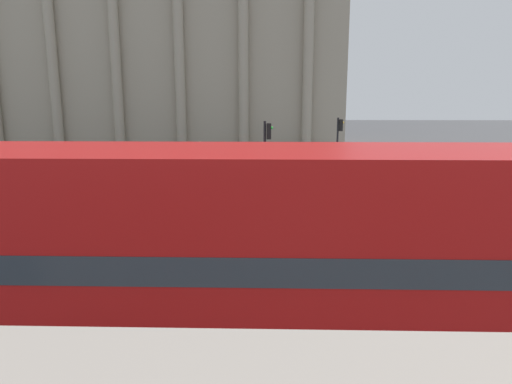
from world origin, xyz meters
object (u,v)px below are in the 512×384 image
object	(u,v)px
double_decker_bus	(233,254)
traffic_light_mid	(266,151)
traffic_light_far	(339,139)
car_maroon	(207,208)
pedestrian_white	(200,151)
plaza_building_left	(167,50)
pedestrian_olive	(329,158)

from	to	relation	value
double_decker_bus	traffic_light_mid	size ratio (longest dim) A/B	2.80
traffic_light_far	traffic_light_mid	bearing A→B (deg)	-119.92
car_maroon	pedestrian_white	bearing A→B (deg)	-97.28
double_decker_bus	plaza_building_left	size ratio (longest dim) A/B	0.30
traffic_light_far	pedestrian_olive	distance (m)	2.18
traffic_light_mid	pedestrian_olive	xyz separation A→B (m)	(4.05, 9.20, -1.52)
pedestrian_olive	plaza_building_left	bearing A→B (deg)	-68.01
plaza_building_left	car_maroon	bearing A→B (deg)	-75.64
pedestrian_olive	pedestrian_white	distance (m)	9.64
plaza_building_left	traffic_light_mid	distance (m)	32.41
traffic_light_mid	traffic_light_far	world-z (taller)	traffic_light_mid
plaza_building_left	traffic_light_far	size ratio (longest dim) A/B	9.87
plaza_building_left	traffic_light_far	world-z (taller)	plaza_building_left
pedestrian_olive	pedestrian_white	bearing A→B (deg)	-35.77
traffic_light_mid	pedestrian_white	bearing A→B (deg)	110.90
car_maroon	pedestrian_olive	bearing A→B (deg)	-133.16
pedestrian_olive	car_maroon	bearing A→B (deg)	49.66
double_decker_bus	pedestrian_white	xyz separation A→B (m)	(-4.39, 25.75, -1.26)
traffic_light_mid	pedestrian_white	size ratio (longest dim) A/B	2.22
double_decker_bus	plaza_building_left	xyz separation A→B (m)	(-10.21, 42.64, 7.53)
double_decker_bus	pedestrian_white	size ratio (longest dim) A/B	6.22
traffic_light_mid	traffic_light_far	xyz separation A→B (m)	(4.36, 7.57, -0.10)
traffic_light_mid	pedestrian_olive	world-z (taller)	traffic_light_mid
double_decker_bus	plaza_building_left	bearing A→B (deg)	102.12
traffic_light_mid	traffic_light_far	distance (m)	8.74
pedestrian_white	double_decker_bus	bearing A→B (deg)	127.34
traffic_light_mid	pedestrian_olive	size ratio (longest dim) A/B	2.23
pedestrian_white	traffic_light_mid	bearing A→B (deg)	138.56
traffic_light_mid	traffic_light_far	bearing A→B (deg)	60.08
double_decker_bus	car_maroon	size ratio (longest dim) A/B	2.56
car_maroon	pedestrian_olive	xyz separation A→B (m)	(6.29, 12.57, 0.29)
car_maroon	pedestrian_olive	world-z (taller)	pedestrian_olive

